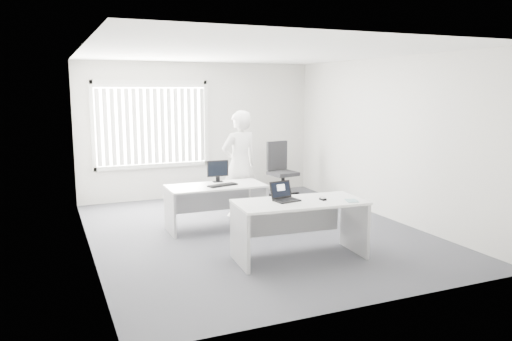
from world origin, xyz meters
name	(u,v)px	position (x,y,z in m)	size (l,w,h in m)	color
ground	(255,232)	(0.00, 0.00, 0.00)	(6.00, 6.00, 0.00)	#424248
wall_back	(199,130)	(0.00, 3.00, 1.40)	(5.00, 0.02, 2.80)	beige
wall_front	(371,175)	(0.00, -3.00, 1.40)	(5.00, 0.02, 2.80)	beige
wall_left	(86,153)	(-2.50, 0.00, 1.40)	(0.02, 6.00, 2.80)	beige
wall_right	(386,139)	(2.50, 0.00, 1.40)	(0.02, 6.00, 2.80)	beige
ceiling	(255,53)	(0.00, 0.00, 2.80)	(5.00, 6.00, 0.02)	white
window	(152,125)	(-1.00, 2.96, 1.55)	(2.32, 0.06, 1.76)	silver
blinds	(152,126)	(-1.00, 2.90, 1.52)	(2.20, 0.10, 1.50)	white
desk_near	(300,217)	(0.07, -1.38, 0.57)	(1.78, 0.93, 0.79)	white
desk_far	(216,197)	(-0.49, 0.45, 0.52)	(1.58, 0.75, 0.72)	white
office_chair	(281,180)	(1.54, 2.18, 0.36)	(0.76, 0.76, 1.17)	black
person	(240,164)	(0.16, 1.06, 0.94)	(0.69, 0.45, 1.89)	white
laptop	(287,192)	(-0.10, -1.31, 0.91)	(0.32, 0.29, 0.25)	black
paper_sheet	(326,200)	(0.44, -1.44, 0.79)	(0.33, 0.23, 0.00)	silver
mouse	(323,199)	(0.37, -1.45, 0.81)	(0.06, 0.10, 0.04)	#B4B4B7
booklet	(352,201)	(0.70, -1.65, 0.79)	(0.14, 0.20, 0.01)	silver
keyboard	(223,185)	(-0.42, 0.35, 0.73)	(0.49, 0.16, 0.02)	black
monitor	(218,171)	(-0.37, 0.71, 0.90)	(0.36, 0.11, 0.36)	black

